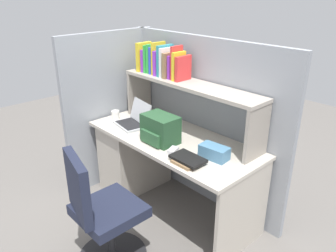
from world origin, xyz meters
TOP-DOWN VIEW (x-y plane):
  - ground_plane at (0.00, 0.00)m, footprint 8.00×8.00m
  - desk at (-0.39, 0.00)m, footprint 1.60×0.70m
  - cubicle_partition_rear at (0.00, 0.38)m, footprint 1.84×0.05m
  - cubicle_partition_left at (-0.85, -0.05)m, footprint 0.05×1.06m
  - overhead_hutch at (0.00, 0.20)m, footprint 1.44×0.28m
  - reference_books_on_shelf at (-0.35, 0.20)m, footprint 0.55×0.19m
  - laptop at (-0.45, -0.07)m, footprint 0.35×0.31m
  - backpack at (-0.01, -0.14)m, footprint 0.30×0.23m
  - computer_mouse at (0.21, -0.19)m, footprint 0.09×0.12m
  - paper_cup at (-0.70, -0.11)m, footprint 0.08×0.08m
  - tissue_box at (0.49, -0.03)m, footprint 0.23×0.14m
  - desk_book_stack at (0.40, -0.22)m, footprint 0.26×0.18m
  - office_chair at (0.15, -0.83)m, footprint 0.52×0.53m

SIDE VIEW (x-z plane):
  - ground_plane at x=0.00m, z-range 0.00..0.00m
  - office_chair at x=0.15m, z-range -0.07..0.86m
  - desk at x=-0.39m, z-range 0.04..0.77m
  - computer_mouse at x=0.21m, z-range 0.73..0.76m
  - desk_book_stack at x=0.40m, z-range 0.73..0.77m
  - paper_cup at x=-0.70m, z-range 0.73..0.81m
  - cubicle_partition_rear at x=0.00m, z-range 0.00..1.55m
  - cubicle_partition_left at x=-0.85m, z-range 0.00..1.55m
  - tissue_box at x=0.49m, z-range 0.73..0.83m
  - laptop at x=-0.45m, z-range 0.67..0.89m
  - backpack at x=-0.01m, z-range 0.73..0.96m
  - overhead_hutch at x=0.00m, z-range 0.86..1.31m
  - reference_books_on_shelf at x=-0.35m, z-range 1.16..1.45m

